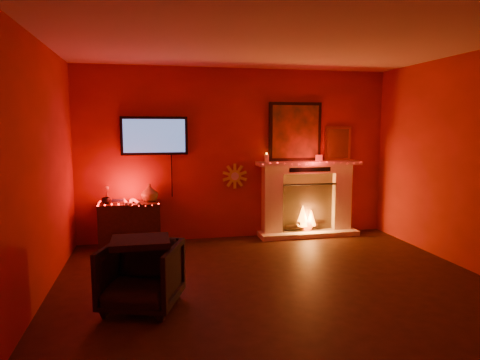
# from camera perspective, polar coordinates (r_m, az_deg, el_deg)

# --- Properties ---
(room) EXTENTS (5.00, 5.00, 5.00)m
(room) POSITION_cam_1_polar(r_m,az_deg,el_deg) (4.43, 6.30, 1.41)
(room) COLOR black
(room) RESTS_ON ground
(floor) EXTENTS (5.00, 5.00, 0.00)m
(floor) POSITION_cam_1_polar(r_m,az_deg,el_deg) (4.76, 6.07, -14.97)
(floor) COLOR black
(floor) RESTS_ON ground
(fireplace) EXTENTS (1.72, 0.40, 2.18)m
(fireplace) POSITION_cam_1_polar(r_m,az_deg,el_deg) (7.13, 8.88, -1.54)
(fireplace) COLOR beige
(fireplace) RESTS_ON floor
(tv) EXTENTS (1.00, 0.07, 1.24)m
(tv) POSITION_cam_1_polar(r_m,az_deg,el_deg) (6.64, -11.34, 5.78)
(tv) COLOR black
(tv) RESTS_ON room
(sunburst_clock) EXTENTS (0.40, 0.03, 0.40)m
(sunburst_clock) POSITION_cam_1_polar(r_m,az_deg,el_deg) (6.85, -0.70, 0.52)
(sunburst_clock) COLOR gold
(sunburst_clock) RESTS_ON room
(console_table) EXTENTS (0.88, 0.54, 0.93)m
(console_table) POSITION_cam_1_polar(r_m,az_deg,el_deg) (6.61, -14.34, -5.46)
(console_table) COLOR black
(console_table) RESTS_ON floor
(armchair) EXTENTS (0.90, 0.91, 0.66)m
(armchair) POSITION_cam_1_polar(r_m,az_deg,el_deg) (4.42, -13.00, -12.35)
(armchair) COLOR black
(armchair) RESTS_ON floor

